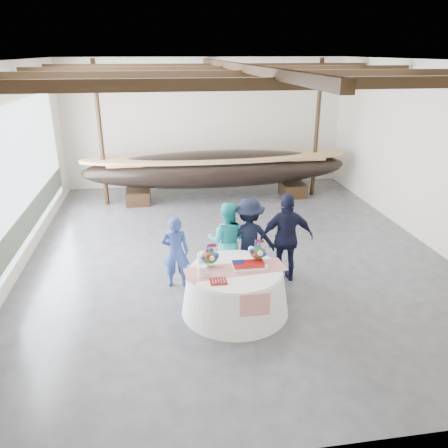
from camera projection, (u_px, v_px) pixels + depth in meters
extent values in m
cube|color=#3D3D42|center=(234.00, 250.00, 11.04)|extent=(10.00, 12.00, 0.01)
cube|color=silver|center=(206.00, 124.00, 15.72)|extent=(10.00, 0.02, 4.50)
cube|color=silver|center=(332.00, 294.00, 4.70)|extent=(10.00, 0.02, 4.50)
cube|color=silver|center=(9.00, 171.00, 9.51)|extent=(0.02, 12.00, 4.50)
cube|color=silver|center=(431.00, 156.00, 10.92)|extent=(0.02, 12.00, 4.50)
cube|color=white|center=(236.00, 60.00, 9.38)|extent=(10.00, 12.00, 0.01)
cube|color=black|center=(279.00, 84.00, 6.26)|extent=(9.80, 0.12, 0.18)
cube|color=black|center=(245.00, 75.00, 8.55)|extent=(9.80, 0.12, 0.18)
cube|color=black|center=(225.00, 70.00, 10.85)|extent=(9.80, 0.12, 0.18)
cube|color=black|center=(212.00, 67.00, 13.15)|extent=(9.80, 0.12, 0.18)
cube|color=black|center=(236.00, 66.00, 9.42)|extent=(0.15, 11.76, 0.15)
cylinder|color=black|center=(101.00, 135.00, 13.51)|extent=(0.14, 0.14, 4.50)
cylinder|color=black|center=(317.00, 130.00, 14.50)|extent=(0.14, 0.14, 4.50)
cube|color=silver|center=(26.00, 171.00, 10.52)|extent=(0.02, 7.00, 3.20)
cube|color=#596654|center=(34.00, 213.00, 10.93)|extent=(0.02, 7.00, 0.60)
cube|color=black|center=(138.00, 196.00, 14.40)|extent=(0.77, 0.99, 0.44)
cube|color=black|center=(293.00, 189.00, 15.15)|extent=(0.77, 0.99, 0.44)
ellipsoid|color=black|center=(217.00, 169.00, 14.47)|extent=(8.80, 1.76, 1.21)
cube|color=#9E7A4C|center=(217.00, 159.00, 14.35)|extent=(7.04, 1.15, 0.07)
cone|color=white|center=(235.00, 291.00, 8.33)|extent=(2.05, 2.05, 0.85)
cylinder|color=white|center=(235.00, 271.00, 8.17)|extent=(1.74, 1.74, 0.04)
cube|color=#B31116|center=(235.00, 269.00, 8.16)|extent=(1.94, 0.73, 0.01)
cube|color=white|center=(249.00, 266.00, 8.23)|extent=(0.60, 0.40, 0.07)
cylinder|color=white|center=(202.00, 271.00, 7.90)|extent=(0.18, 0.18, 0.20)
cylinder|color=white|center=(202.00, 259.00, 8.33)|extent=(0.18, 0.18, 0.23)
cube|color=maroon|center=(218.00, 281.00, 7.72)|extent=(0.30, 0.24, 0.03)
cone|color=silver|center=(266.00, 268.00, 8.11)|extent=(0.09, 0.09, 0.12)
imported|color=navy|center=(176.00, 252.00, 9.10)|extent=(0.60, 0.41, 1.57)
imported|color=#22ABB0|center=(227.00, 241.00, 9.41)|extent=(1.02, 0.90, 1.75)
imported|color=black|center=(249.00, 239.00, 9.43)|extent=(1.21, 0.73, 1.82)
imported|color=black|center=(287.00, 238.00, 9.27)|extent=(1.17, 0.52, 1.97)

